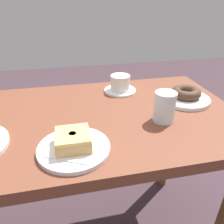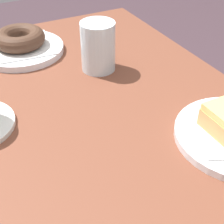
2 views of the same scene
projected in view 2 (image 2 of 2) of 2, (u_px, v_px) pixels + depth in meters
The scene contains 5 objects.
table at pixel (130, 219), 0.56m from camera, with size 1.23×0.64×0.72m.
plate_chocolate_ring at pixel (22, 50), 0.80m from camera, with size 0.20×0.20×0.02m, color white.
napkin_chocolate_ring at pixel (21, 46), 0.80m from camera, with size 0.14×0.14×0.00m, color white.
donut_chocolate_ring at pixel (20, 38), 0.78m from camera, with size 0.12×0.12×0.04m, color #472E20.
water_glass at pixel (98, 47), 0.71m from camera, with size 0.07×0.07×0.11m, color silver.
Camera 2 is at (0.29, -0.18, 1.09)m, focal length 53.70 mm.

